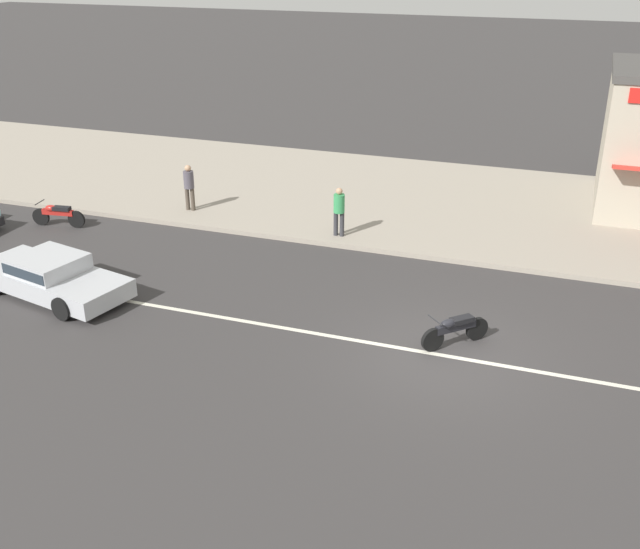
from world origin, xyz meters
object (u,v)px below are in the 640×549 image
object	(u,v)px
motorcycle_1	(58,214)
motorcycle_0	(455,329)
sedan_silver_0	(50,275)
pedestrian_mid_kerb	(339,208)
pedestrian_near_clock	(189,184)

from	to	relation	value
motorcycle_1	motorcycle_0	bearing A→B (deg)	-14.37
sedan_silver_0	motorcycle_0	world-z (taller)	sedan_silver_0
pedestrian_mid_kerb	sedan_silver_0	bearing A→B (deg)	-133.68
motorcycle_0	pedestrian_near_clock	distance (m)	11.70
pedestrian_near_clock	pedestrian_mid_kerb	xyz separation A→B (m)	(5.49, -0.59, -0.02)
sedan_silver_0	pedestrian_near_clock	distance (m)	6.81
pedestrian_near_clock	pedestrian_mid_kerb	distance (m)	5.52
sedan_silver_0	pedestrian_near_clock	xyz separation A→B (m)	(0.42, 6.78, 0.52)
motorcycle_0	pedestrian_mid_kerb	world-z (taller)	pedestrian_mid_kerb
sedan_silver_0	pedestrian_mid_kerb	xyz separation A→B (m)	(5.91, 6.18, 0.50)
pedestrian_near_clock	motorcycle_0	bearing A→B (deg)	-30.65
pedestrian_mid_kerb	motorcycle_1	bearing A→B (deg)	-168.09
motorcycle_0	motorcycle_1	distance (m)	13.97
motorcycle_0	motorcycle_1	size ratio (longest dim) A/B	0.74
motorcycle_1	sedan_silver_0	bearing A→B (deg)	-54.48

